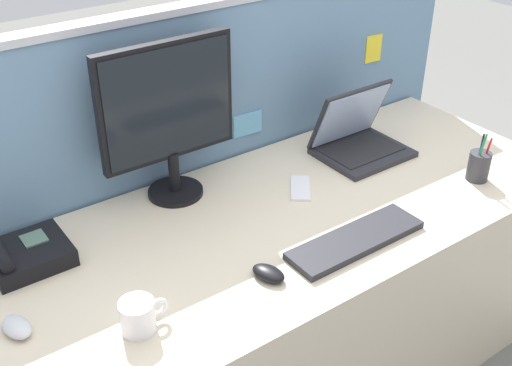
{
  "coord_description": "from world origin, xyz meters",
  "views": [
    {
      "loc": [
        -0.96,
        -1.29,
        1.83
      ],
      "look_at": [
        0.0,
        0.05,
        0.83
      ],
      "focal_mm": 44.51,
      "sensor_mm": 36.0,
      "label": 1
    }
  ],
  "objects_px": {
    "computer_mouse_right_hand": "(17,327)",
    "computer_mouse_left_hand": "(268,273)",
    "desktop_monitor": "(168,111)",
    "cell_phone_white_slab": "(300,188)",
    "keyboard_main": "(356,240)",
    "pen_cup": "(479,166)",
    "desk_phone": "(27,254)",
    "laptop": "(357,136)",
    "coffee_mug": "(139,316)"
  },
  "relations": [
    {
      "from": "laptop",
      "to": "coffee_mug",
      "type": "relative_size",
      "value": 2.49
    },
    {
      "from": "computer_mouse_left_hand",
      "to": "pen_cup",
      "type": "xyz_separation_m",
      "value": [
        0.9,
        0.01,
        0.04
      ]
    },
    {
      "from": "keyboard_main",
      "to": "cell_phone_white_slab",
      "type": "height_order",
      "value": "keyboard_main"
    },
    {
      "from": "keyboard_main",
      "to": "pen_cup",
      "type": "xyz_separation_m",
      "value": [
        0.59,
        0.03,
        0.04
      ]
    },
    {
      "from": "keyboard_main",
      "to": "coffee_mug",
      "type": "height_order",
      "value": "coffee_mug"
    },
    {
      "from": "coffee_mug",
      "to": "computer_mouse_right_hand",
      "type": "bearing_deg",
      "value": 146.25
    },
    {
      "from": "cell_phone_white_slab",
      "to": "computer_mouse_left_hand",
      "type": "bearing_deg",
      "value": -101.73
    },
    {
      "from": "desktop_monitor",
      "to": "laptop",
      "type": "xyz_separation_m",
      "value": [
        0.69,
        -0.14,
        -0.24
      ]
    },
    {
      "from": "desktop_monitor",
      "to": "computer_mouse_left_hand",
      "type": "distance_m",
      "value": 0.6
    },
    {
      "from": "pen_cup",
      "to": "coffee_mug",
      "type": "height_order",
      "value": "pen_cup"
    },
    {
      "from": "computer_mouse_right_hand",
      "to": "computer_mouse_left_hand",
      "type": "height_order",
      "value": "same"
    },
    {
      "from": "desktop_monitor",
      "to": "laptop",
      "type": "relative_size",
      "value": 1.65
    },
    {
      "from": "pen_cup",
      "to": "desk_phone",
      "type": "bearing_deg",
      "value": 162.57
    },
    {
      "from": "computer_mouse_left_hand",
      "to": "keyboard_main",
      "type": "bearing_deg",
      "value": -20.57
    },
    {
      "from": "desktop_monitor",
      "to": "pen_cup",
      "type": "relative_size",
      "value": 2.82
    },
    {
      "from": "keyboard_main",
      "to": "computer_mouse_right_hand",
      "type": "bearing_deg",
      "value": 167.2
    },
    {
      "from": "laptop",
      "to": "pen_cup",
      "type": "height_order",
      "value": "laptop"
    },
    {
      "from": "desk_phone",
      "to": "pen_cup",
      "type": "relative_size",
      "value": 1.18
    },
    {
      "from": "desk_phone",
      "to": "keyboard_main",
      "type": "height_order",
      "value": "desk_phone"
    },
    {
      "from": "cell_phone_white_slab",
      "to": "laptop",
      "type": "bearing_deg",
      "value": 52.45
    },
    {
      "from": "laptop",
      "to": "keyboard_main",
      "type": "xyz_separation_m",
      "value": [
        -0.39,
        -0.42,
        -0.05
      ]
    },
    {
      "from": "keyboard_main",
      "to": "computer_mouse_right_hand",
      "type": "xyz_separation_m",
      "value": [
        -0.93,
        0.22,
        0.01
      ]
    },
    {
      "from": "computer_mouse_right_hand",
      "to": "coffee_mug",
      "type": "distance_m",
      "value": 0.3
    },
    {
      "from": "desk_phone",
      "to": "desktop_monitor",
      "type": "bearing_deg",
      "value": 9.48
    },
    {
      "from": "pen_cup",
      "to": "keyboard_main",
      "type": "bearing_deg",
      "value": -177.33
    },
    {
      "from": "laptop",
      "to": "cell_phone_white_slab",
      "type": "relative_size",
      "value": 2.05
    },
    {
      "from": "desktop_monitor",
      "to": "computer_mouse_right_hand",
      "type": "distance_m",
      "value": 0.77
    },
    {
      "from": "keyboard_main",
      "to": "coffee_mug",
      "type": "relative_size",
      "value": 3.51
    },
    {
      "from": "laptop",
      "to": "keyboard_main",
      "type": "relative_size",
      "value": 0.71
    },
    {
      "from": "coffee_mug",
      "to": "computer_mouse_left_hand",
      "type": "bearing_deg",
      "value": -4.22
    },
    {
      "from": "computer_mouse_right_hand",
      "to": "pen_cup",
      "type": "relative_size",
      "value": 0.54
    },
    {
      "from": "computer_mouse_right_hand",
      "to": "cell_phone_white_slab",
      "type": "distance_m",
      "value": 0.99
    },
    {
      "from": "desktop_monitor",
      "to": "cell_phone_white_slab",
      "type": "relative_size",
      "value": 3.37
    },
    {
      "from": "desktop_monitor",
      "to": "computer_mouse_left_hand",
      "type": "bearing_deg",
      "value": -90.83
    },
    {
      "from": "desktop_monitor",
      "to": "computer_mouse_right_hand",
      "type": "bearing_deg",
      "value": -151.59
    },
    {
      "from": "keyboard_main",
      "to": "desktop_monitor",
      "type": "bearing_deg",
      "value": 118.29
    },
    {
      "from": "desktop_monitor",
      "to": "cell_phone_white_slab",
      "type": "distance_m",
      "value": 0.51
    },
    {
      "from": "computer_mouse_left_hand",
      "to": "cell_phone_white_slab",
      "type": "bearing_deg",
      "value": 23.88
    },
    {
      "from": "computer_mouse_right_hand",
      "to": "computer_mouse_left_hand",
      "type": "distance_m",
      "value": 0.65
    },
    {
      "from": "desk_phone",
      "to": "computer_mouse_right_hand",
      "type": "relative_size",
      "value": 2.16
    },
    {
      "from": "cell_phone_white_slab",
      "to": "keyboard_main",
      "type": "bearing_deg",
      "value": -62.07
    },
    {
      "from": "keyboard_main",
      "to": "computer_mouse_left_hand",
      "type": "relative_size",
      "value": 4.43
    },
    {
      "from": "cell_phone_white_slab",
      "to": "computer_mouse_right_hand",
      "type": "bearing_deg",
      "value": -135.53
    },
    {
      "from": "computer_mouse_right_hand",
      "to": "computer_mouse_left_hand",
      "type": "relative_size",
      "value": 1.0
    },
    {
      "from": "keyboard_main",
      "to": "cell_phone_white_slab",
      "type": "xyz_separation_m",
      "value": [
        0.06,
        0.33,
        -0.01
      ]
    },
    {
      "from": "desktop_monitor",
      "to": "desk_phone",
      "type": "relative_size",
      "value": 2.4
    },
    {
      "from": "laptop",
      "to": "cell_phone_white_slab",
      "type": "bearing_deg",
      "value": -165.43
    },
    {
      "from": "desk_phone",
      "to": "computer_mouse_right_hand",
      "type": "xyz_separation_m",
      "value": [
        -0.11,
        -0.25,
        -0.01
      ]
    },
    {
      "from": "keyboard_main",
      "to": "cell_phone_white_slab",
      "type": "bearing_deg",
      "value": 80.33
    },
    {
      "from": "desk_phone",
      "to": "computer_mouse_left_hand",
      "type": "bearing_deg",
      "value": -41.21
    }
  ]
}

